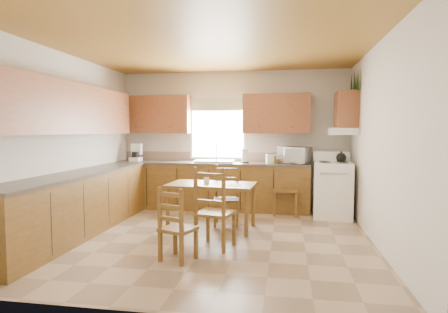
% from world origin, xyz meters
% --- Properties ---
extents(floor, '(4.50, 4.50, 0.00)m').
position_xyz_m(floor, '(0.00, 0.00, 0.00)').
color(floor, '#957C62').
rests_on(floor, ground).
extents(ceiling, '(4.50, 4.50, 0.00)m').
position_xyz_m(ceiling, '(0.00, 0.00, 2.70)').
color(ceiling, olive).
rests_on(ceiling, floor).
extents(wall_left, '(4.50, 4.50, 0.00)m').
position_xyz_m(wall_left, '(-2.25, 0.00, 1.35)').
color(wall_left, beige).
rests_on(wall_left, floor).
extents(wall_right, '(4.50, 4.50, 0.00)m').
position_xyz_m(wall_right, '(2.25, 0.00, 1.35)').
color(wall_right, beige).
rests_on(wall_right, floor).
extents(wall_back, '(4.50, 4.50, 0.00)m').
position_xyz_m(wall_back, '(0.00, 2.25, 1.35)').
color(wall_back, beige).
rests_on(wall_back, floor).
extents(wall_front, '(4.50, 4.50, 0.00)m').
position_xyz_m(wall_front, '(0.00, -2.25, 1.35)').
color(wall_front, beige).
rests_on(wall_front, floor).
extents(lower_cab_back, '(3.75, 0.60, 0.88)m').
position_xyz_m(lower_cab_back, '(-0.38, 1.95, 0.44)').
color(lower_cab_back, brown).
rests_on(lower_cab_back, floor).
extents(lower_cab_left, '(0.60, 3.60, 0.88)m').
position_xyz_m(lower_cab_left, '(-1.95, -0.15, 0.44)').
color(lower_cab_left, brown).
rests_on(lower_cab_left, floor).
extents(counter_back, '(3.75, 0.63, 0.04)m').
position_xyz_m(counter_back, '(-0.38, 1.95, 0.90)').
color(counter_back, '#494038').
rests_on(counter_back, lower_cab_back).
extents(counter_left, '(0.63, 3.60, 0.04)m').
position_xyz_m(counter_left, '(-1.95, -0.15, 0.90)').
color(counter_left, '#494038').
rests_on(counter_left, lower_cab_left).
extents(backsplash, '(3.75, 0.01, 0.18)m').
position_xyz_m(backsplash, '(-0.38, 2.24, 1.01)').
color(backsplash, gray).
rests_on(backsplash, counter_back).
extents(upper_cab_back_left, '(1.41, 0.33, 0.75)m').
position_xyz_m(upper_cab_back_left, '(-1.55, 2.08, 1.85)').
color(upper_cab_back_left, brown).
rests_on(upper_cab_back_left, wall_back).
extents(upper_cab_back_right, '(1.25, 0.33, 0.75)m').
position_xyz_m(upper_cab_back_right, '(0.86, 2.08, 1.85)').
color(upper_cab_back_right, brown).
rests_on(upper_cab_back_right, wall_back).
extents(upper_cab_left, '(0.33, 3.60, 0.75)m').
position_xyz_m(upper_cab_left, '(-2.08, -0.15, 1.85)').
color(upper_cab_left, brown).
rests_on(upper_cab_left, wall_left).
extents(upper_cab_stove, '(0.33, 0.62, 0.62)m').
position_xyz_m(upper_cab_stove, '(2.08, 1.65, 1.90)').
color(upper_cab_stove, brown).
rests_on(upper_cab_stove, wall_right).
extents(range_hood, '(0.44, 0.62, 0.12)m').
position_xyz_m(range_hood, '(2.03, 1.65, 1.52)').
color(range_hood, white).
rests_on(range_hood, wall_right).
extents(window_frame, '(1.13, 0.02, 1.18)m').
position_xyz_m(window_frame, '(-0.30, 2.22, 1.55)').
color(window_frame, white).
rests_on(window_frame, wall_back).
extents(window_pane, '(1.05, 0.01, 1.10)m').
position_xyz_m(window_pane, '(-0.30, 2.21, 1.55)').
color(window_pane, white).
rests_on(window_pane, wall_back).
extents(window_valance, '(1.19, 0.01, 0.24)m').
position_xyz_m(window_valance, '(-0.30, 2.19, 2.05)').
color(window_valance, '#556B40').
rests_on(window_valance, wall_back).
extents(sink_basin, '(0.75, 0.45, 0.04)m').
position_xyz_m(sink_basin, '(-0.30, 1.95, 0.94)').
color(sink_basin, silver).
rests_on(sink_basin, counter_back).
extents(pine_decal_a, '(0.22, 0.22, 0.36)m').
position_xyz_m(pine_decal_a, '(2.21, 1.33, 2.38)').
color(pine_decal_a, black).
rests_on(pine_decal_a, wall_right).
extents(pine_decal_b, '(0.22, 0.22, 0.36)m').
position_xyz_m(pine_decal_b, '(2.21, 1.65, 2.42)').
color(pine_decal_b, black).
rests_on(pine_decal_b, wall_right).
extents(pine_decal_c, '(0.22, 0.22, 0.36)m').
position_xyz_m(pine_decal_c, '(2.21, 1.97, 2.38)').
color(pine_decal_c, black).
rests_on(pine_decal_c, wall_right).
extents(stove, '(0.70, 0.72, 0.96)m').
position_xyz_m(stove, '(1.88, 1.60, 0.48)').
color(stove, white).
rests_on(stove, floor).
extents(coffeemaker, '(0.24, 0.27, 0.33)m').
position_xyz_m(coffeemaker, '(-1.92, 1.93, 1.08)').
color(coffeemaker, white).
rests_on(coffeemaker, counter_back).
extents(paper_towel, '(0.15, 0.15, 0.27)m').
position_xyz_m(paper_towel, '(0.28, 1.90, 1.06)').
color(paper_towel, white).
rests_on(paper_towel, counter_back).
extents(toaster, '(0.23, 0.18, 0.17)m').
position_xyz_m(toaster, '(0.79, 1.94, 1.01)').
color(toaster, white).
rests_on(toaster, counter_back).
extents(microwave, '(0.62, 0.55, 0.31)m').
position_xyz_m(microwave, '(1.22, 1.95, 1.07)').
color(microwave, white).
rests_on(microwave, counter_back).
extents(dining_table, '(1.38, 0.85, 0.71)m').
position_xyz_m(dining_table, '(-0.08, 0.49, 0.36)').
color(dining_table, brown).
rests_on(dining_table, floor).
extents(chair_near_left, '(0.46, 0.45, 0.87)m').
position_xyz_m(chair_near_left, '(-0.19, -0.96, 0.44)').
color(chair_near_left, brown).
rests_on(chair_near_left, floor).
extents(chair_near_right, '(0.53, 0.51, 1.06)m').
position_xyz_m(chair_near_right, '(0.16, -0.42, 0.53)').
color(chair_near_right, brown).
rests_on(chair_near_right, floor).
extents(chair_far_left, '(0.44, 0.43, 0.97)m').
position_xyz_m(chair_far_left, '(0.11, 0.76, 0.48)').
color(chair_far_left, brown).
rests_on(chair_far_left, floor).
extents(chair_far_right, '(0.45, 0.43, 1.06)m').
position_xyz_m(chair_far_right, '(1.05, 1.69, 0.53)').
color(chair_far_right, brown).
rests_on(chair_far_right, floor).
extents(table_paper, '(0.22, 0.28, 0.00)m').
position_xyz_m(table_paper, '(0.30, 0.38, 0.71)').
color(table_paper, white).
rests_on(table_paper, dining_table).
extents(table_card, '(0.08, 0.04, 0.11)m').
position_xyz_m(table_card, '(-0.16, 0.49, 0.77)').
color(table_card, white).
rests_on(table_card, dining_table).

